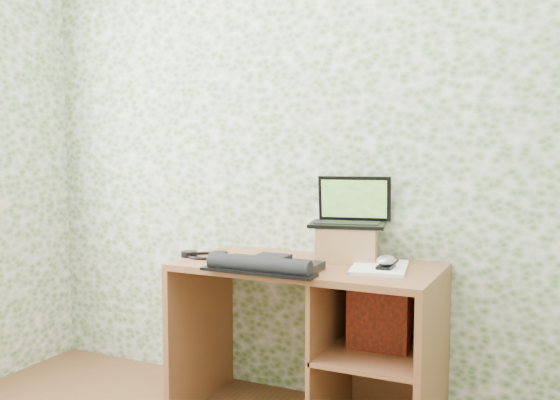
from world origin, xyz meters
The scene contains 10 objects.
wall_back centered at (0.00, 1.75, 1.30)m, with size 3.50×3.50×0.00m, color silver.
desk centered at (0.08, 1.47, 0.48)m, with size 1.20×0.60×0.75m.
riser centered at (0.14, 1.58, 0.83)m, with size 0.27×0.23×0.16m, color #986444.
laptop centered at (0.14, 1.62, 0.97)m, with size 0.39×0.32×0.23m.
keyboard centered at (-0.11, 1.22, 0.78)m, with size 0.52×0.26×0.07m.
headphones centered at (-0.52, 1.38, 0.76)m, with size 0.22×0.21×0.03m.
notepad centered at (0.34, 1.46, 0.76)m, with size 0.23×0.33×0.02m, color silver.
mouse centered at (0.38, 1.42, 0.79)m, with size 0.07×0.12×0.04m, color #B1B1B4.
pen centered at (0.39, 1.52, 0.77)m, with size 0.01×0.01×0.16m, color black.
red_box centered at (0.34, 1.44, 0.55)m, with size 0.27×0.09×0.32m, color #9E240E.
Camera 1 is at (1.10, -1.17, 1.30)m, focal length 40.00 mm.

